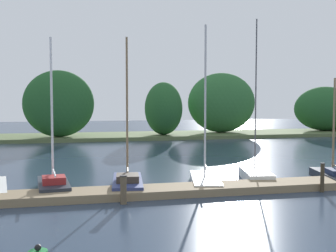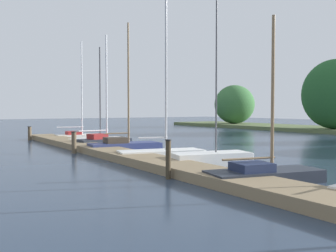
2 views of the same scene
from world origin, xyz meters
name	(u,v)px [view 1 (image 1 of 2)]	position (x,y,z in m)	size (l,w,h in m)	color
dock_pier	(215,188)	(0.00, 12.65, 0.17)	(32.45, 1.80, 0.35)	#847051
far_shore	(178,112)	(5.30, 40.81, 2.90)	(67.16, 8.04, 7.49)	#56663D
sailboat_2	(53,183)	(-7.31, 14.44, 0.39)	(1.69, 3.76, 7.15)	#232833
sailboat_3	(128,181)	(-3.86, 14.24, 0.37)	(1.82, 4.30, 7.25)	navy
sailboat_4	(205,178)	(0.07, 14.37, 0.34)	(2.18, 4.44, 7.99)	white
sailboat_5	(255,173)	(3.09, 15.02, 0.34)	(1.97, 3.72, 8.52)	white
sailboat_6	(334,175)	(7.12, 13.96, 0.30)	(2.17, 4.25, 5.42)	#232833
mooring_piling_1	(123,190)	(-4.38, 11.41, 0.60)	(0.30, 0.30, 1.18)	brown
mooring_piling_2	(322,177)	(4.86, 11.58, 0.69)	(0.21, 0.21, 1.36)	#3D3323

